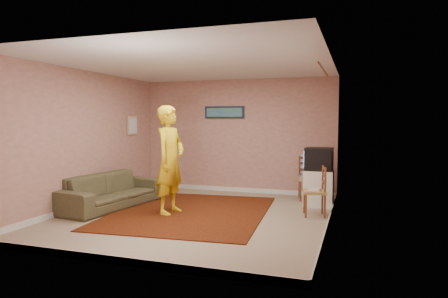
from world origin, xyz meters
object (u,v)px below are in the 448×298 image
(sofa, at_px, (111,191))
(person, at_px, (170,160))
(chair_b, at_px, (315,186))
(tv_cabinet, at_px, (319,188))
(crt_tv, at_px, (319,159))
(chair_a, at_px, (309,174))

(sofa, relative_size, person, 1.14)
(chair_b, height_order, person, person)
(tv_cabinet, distance_m, crt_tv, 0.57)
(chair_b, xyz_separation_m, sofa, (-3.76, -0.55, -0.21))
(chair_b, bearing_deg, tv_cabinet, 168.50)
(crt_tv, distance_m, person, 2.86)
(chair_b, bearing_deg, chair_a, 178.85)
(sofa, distance_m, person, 1.46)
(tv_cabinet, xyz_separation_m, person, (-2.44, -1.49, 0.61))
(person, bearing_deg, sofa, 91.50)
(chair_a, bearing_deg, sofa, -162.97)
(sofa, height_order, person, person)
(crt_tv, xyz_separation_m, chair_a, (-0.25, 0.52, -0.36))
(chair_a, height_order, chair_b, chair_a)
(chair_b, xyz_separation_m, person, (-2.45, -0.64, 0.43))
(chair_a, distance_m, chair_b, 1.40)
(crt_tv, relative_size, chair_a, 1.08)
(tv_cabinet, relative_size, crt_tv, 1.30)
(chair_b, relative_size, person, 0.25)
(tv_cabinet, distance_m, person, 2.93)
(chair_a, height_order, sofa, chair_a)
(tv_cabinet, xyz_separation_m, chair_a, (-0.25, 0.52, 0.21))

